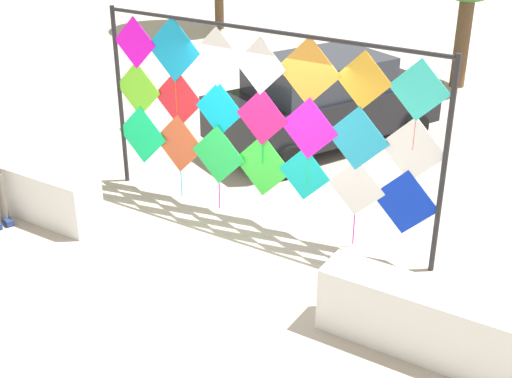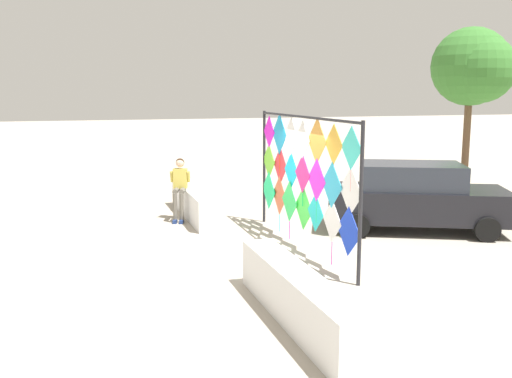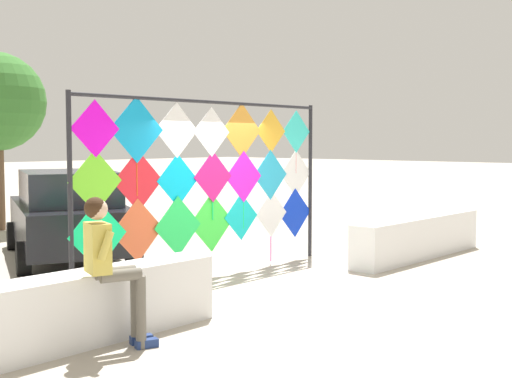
{
  "view_description": "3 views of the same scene",
  "coord_description": "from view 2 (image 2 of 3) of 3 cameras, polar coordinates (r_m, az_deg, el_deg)",
  "views": [
    {
      "loc": [
        4.67,
        -6.53,
        4.87
      ],
      "look_at": [
        0.45,
        0.21,
        1.01
      ],
      "focal_mm": 48.31,
      "sensor_mm": 36.0,
      "label": 1
    },
    {
      "loc": [
        11.16,
        -3.44,
        3.33
      ],
      "look_at": [
        -0.04,
        0.09,
        1.34
      ],
      "focal_mm": 40.16,
      "sensor_mm": 36.0,
      "label": 2
    },
    {
      "loc": [
        -7.6,
        -6.71,
        2.19
      ],
      "look_at": [
        0.44,
        0.6,
        1.42
      ],
      "focal_mm": 47.46,
      "sensor_mm": 36.0,
      "label": 3
    }
  ],
  "objects": [
    {
      "name": "ground",
      "position": [
        12.14,
        -0.34,
        -6.29
      ],
      "size": [
        120.0,
        120.0,
        0.0
      ],
      "primitive_type": "plane",
      "color": "#ADA393"
    },
    {
      "name": "plaza_ledge_left",
      "position": [
        15.52,
        -6.22,
        -1.36
      ],
      "size": [
        3.87,
        0.53,
        0.78
      ],
      "primitive_type": "cube",
      "color": "white",
      "rests_on": "ground"
    },
    {
      "name": "kite_display_rack",
      "position": [
        12.25,
        4.61,
        1.91
      ],
      "size": [
        5.31,
        0.08,
        2.94
      ],
      "color": "#232328",
      "rests_on": "ground"
    },
    {
      "name": "parked_car",
      "position": [
        14.37,
        15.55,
        -0.74
      ],
      "size": [
        3.42,
        4.6,
        1.64
      ],
      "color": "black",
      "rests_on": "ground"
    },
    {
      "name": "plaza_ledge_right",
      "position": [
        8.47,
        4.13,
        -10.75
      ],
      "size": [
        3.87,
        0.53,
        0.78
      ],
      "primitive_type": "cube",
      "color": "white",
      "rests_on": "ground"
    },
    {
      "name": "seated_vendor",
      "position": [
        15.04,
        -7.61,
        0.5
      ],
      "size": [
        0.77,
        0.59,
        1.62
      ],
      "color": "#666056",
      "rests_on": "ground"
    },
    {
      "name": "tree_far_right",
      "position": [
        23.74,
        20.96,
        11.2
      ],
      "size": [
        3.27,
        2.99,
        5.79
      ],
      "color": "brown",
      "rests_on": "ground"
    }
  ]
}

